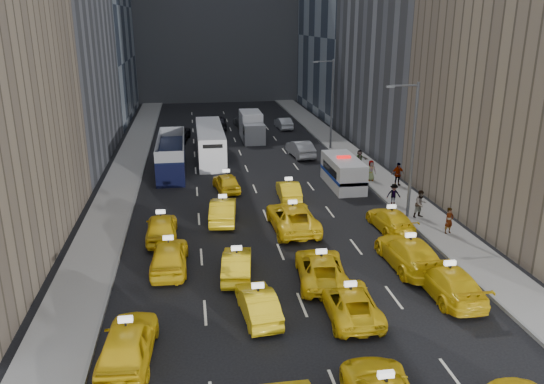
# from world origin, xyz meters

# --- Properties ---
(ground) EXTENTS (160.00, 160.00, 0.00)m
(ground) POSITION_xyz_m (0.00, 0.00, 0.00)
(ground) COLOR black
(ground) RESTS_ON ground
(sidewalk_west) EXTENTS (3.00, 90.00, 0.15)m
(sidewalk_west) POSITION_xyz_m (-10.50, 25.00, 0.07)
(sidewalk_west) COLOR gray
(sidewalk_west) RESTS_ON ground
(sidewalk_east) EXTENTS (3.00, 90.00, 0.15)m
(sidewalk_east) POSITION_xyz_m (10.50, 25.00, 0.07)
(sidewalk_east) COLOR gray
(sidewalk_east) RESTS_ON ground
(curb_west) EXTENTS (0.15, 90.00, 0.18)m
(curb_west) POSITION_xyz_m (-9.05, 25.00, 0.09)
(curb_west) COLOR slate
(curb_west) RESTS_ON ground
(curb_east) EXTENTS (0.15, 90.00, 0.18)m
(curb_east) POSITION_xyz_m (9.05, 25.00, 0.09)
(curb_east) COLOR slate
(curb_east) RESTS_ON ground
(streetlight_near) EXTENTS (2.15, 0.22, 9.00)m
(streetlight_near) POSITION_xyz_m (9.18, 12.00, 4.92)
(streetlight_near) COLOR #595B60
(streetlight_near) RESTS_ON ground
(streetlight_far) EXTENTS (2.15, 0.22, 9.00)m
(streetlight_far) POSITION_xyz_m (9.18, 32.00, 4.92)
(streetlight_far) COLOR #595B60
(streetlight_far) RESTS_ON ground
(taxi_4) EXTENTS (2.27, 4.95, 1.64)m
(taxi_4) POSITION_xyz_m (-7.54, -1.18, 0.82)
(taxi_4) COLOR yellow
(taxi_4) RESTS_ON ground
(taxi_5) EXTENTS (1.78, 4.14, 1.33)m
(taxi_5) POSITION_xyz_m (-2.16, 1.30, 0.66)
(taxi_5) COLOR yellow
(taxi_5) RESTS_ON ground
(taxi_6) EXTENTS (2.36, 4.84, 1.32)m
(taxi_6) POSITION_xyz_m (1.92, 0.82, 0.66)
(taxi_6) COLOR yellow
(taxi_6) RESTS_ON ground
(taxi_7) EXTENTS (2.09, 5.13, 1.49)m
(taxi_7) POSITION_xyz_m (7.09, 1.82, 0.74)
(taxi_7) COLOR yellow
(taxi_7) RESTS_ON ground
(taxi_8) EXTENTS (2.05, 4.77, 1.61)m
(taxi_8) POSITION_xyz_m (-6.19, 6.68, 0.80)
(taxi_8) COLOR yellow
(taxi_8) RESTS_ON ground
(taxi_9) EXTENTS (1.94, 4.27, 1.36)m
(taxi_9) POSITION_xyz_m (-2.73, 5.36, 0.68)
(taxi_9) COLOR yellow
(taxi_9) RESTS_ON ground
(taxi_10) EXTENTS (2.88, 5.27, 1.40)m
(taxi_10) POSITION_xyz_m (1.43, 4.22, 0.70)
(taxi_10) COLOR yellow
(taxi_10) RESTS_ON ground
(taxi_11) EXTENTS (2.37, 5.60, 1.61)m
(taxi_11) POSITION_xyz_m (6.48, 5.06, 0.81)
(taxi_11) COLOR yellow
(taxi_11) RESTS_ON ground
(taxi_12) EXTENTS (1.88, 4.58, 1.55)m
(taxi_12) POSITION_xyz_m (-6.77, 10.89, 0.78)
(taxi_12) COLOR yellow
(taxi_12) RESTS_ON ground
(taxi_13) EXTENTS (2.10, 4.76, 1.52)m
(taxi_13) POSITION_xyz_m (-2.91, 13.37, 0.76)
(taxi_13) COLOR yellow
(taxi_13) RESTS_ON ground
(taxi_14) EXTENTS (2.82, 5.86, 1.61)m
(taxi_14) POSITION_xyz_m (1.33, 11.28, 0.80)
(taxi_14) COLOR yellow
(taxi_14) RESTS_ON ground
(taxi_15) EXTENTS (2.10, 4.72, 1.35)m
(taxi_15) POSITION_xyz_m (7.42, 10.21, 0.67)
(taxi_15) COLOR yellow
(taxi_15) RESTS_ON ground
(taxi_16) EXTENTS (2.18, 4.28, 1.40)m
(taxi_16) POSITION_xyz_m (-2.22, 19.81, 0.70)
(taxi_16) COLOR yellow
(taxi_16) RESTS_ON ground
(taxi_17) EXTENTS (1.61, 4.20, 1.37)m
(taxi_17) POSITION_xyz_m (2.16, 17.10, 0.68)
(taxi_17) COLOR yellow
(taxi_17) RESTS_ON ground
(nypd_van) EXTENTS (2.26, 5.80, 2.49)m
(nypd_van) POSITION_xyz_m (7.02, 19.60, 1.13)
(nypd_van) COLOR silver
(nypd_van) RESTS_ON ground
(double_decker) EXTENTS (2.46, 10.10, 2.93)m
(double_decker) POSITION_xyz_m (-6.53, 26.22, 1.45)
(double_decker) COLOR black
(double_decker) RESTS_ON ground
(city_bus) EXTENTS (3.15, 11.67, 2.98)m
(city_bus) POSITION_xyz_m (-2.99, 30.40, 1.48)
(city_bus) COLOR white
(city_bus) RESTS_ON ground
(box_truck) EXTENTS (2.25, 6.48, 2.96)m
(box_truck) POSITION_xyz_m (1.89, 37.89, 1.45)
(box_truck) COLOR white
(box_truck) RESTS_ON ground
(misc_car_0) EXTENTS (2.15, 4.94, 1.58)m
(misc_car_0) POSITION_xyz_m (5.64, 29.49, 0.79)
(misc_car_0) COLOR #9EA0A5
(misc_car_0) RESTS_ON ground
(misc_car_1) EXTENTS (3.41, 6.05, 1.60)m
(misc_car_1) POSITION_xyz_m (-6.36, 38.53, 0.80)
(misc_car_1) COLOR black
(misc_car_1) RESTS_ON ground
(misc_car_2) EXTENTS (2.50, 5.10, 1.43)m
(misc_car_2) POSITION_xyz_m (1.82, 45.47, 0.71)
(misc_car_2) COLOR slate
(misc_car_2) RESTS_ON ground
(misc_car_3) EXTENTS (2.05, 4.83, 1.63)m
(misc_car_3) POSITION_xyz_m (-1.40, 44.41, 0.81)
(misc_car_3) COLOR black
(misc_car_3) RESTS_ON ground
(misc_car_4) EXTENTS (1.77, 4.30, 1.38)m
(misc_car_4) POSITION_xyz_m (6.40, 43.24, 0.69)
(misc_car_4) COLOR #A7ABAF
(misc_car_4) RESTS_ON ground
(pedestrian_0) EXTENTS (0.68, 0.54, 1.65)m
(pedestrian_0) POSITION_xyz_m (10.61, 8.81, 0.97)
(pedestrian_0) COLOR gray
(pedestrian_0) RESTS_ON sidewalk_east
(pedestrian_1) EXTENTS (1.01, 0.73, 1.86)m
(pedestrian_1) POSITION_xyz_m (10.03, 11.68, 1.08)
(pedestrian_1) COLOR gray
(pedestrian_1) RESTS_ON sidewalk_east
(pedestrian_2) EXTENTS (1.04, 0.55, 1.53)m
(pedestrian_2) POSITION_xyz_m (9.21, 14.35, 0.92)
(pedestrian_2) COLOR gray
(pedestrian_2) RESTS_ON sidewalk_east
(pedestrian_3) EXTENTS (1.15, 0.63, 1.87)m
(pedestrian_3) POSITION_xyz_m (11.19, 18.64, 1.09)
(pedestrian_3) COLOR gray
(pedestrian_3) RESTS_ON sidewalk_east
(pedestrian_4) EXTENTS (0.85, 0.51, 1.68)m
(pedestrian_4) POSITION_xyz_m (9.58, 20.34, 0.99)
(pedestrian_4) COLOR gray
(pedestrian_4) RESTS_ON sidewalk_east
(pedestrian_5) EXTENTS (1.60, 0.77, 1.66)m
(pedestrian_5) POSITION_xyz_m (9.80, 24.03, 0.98)
(pedestrian_5) COLOR gray
(pedestrian_5) RESTS_ON sidewalk_east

